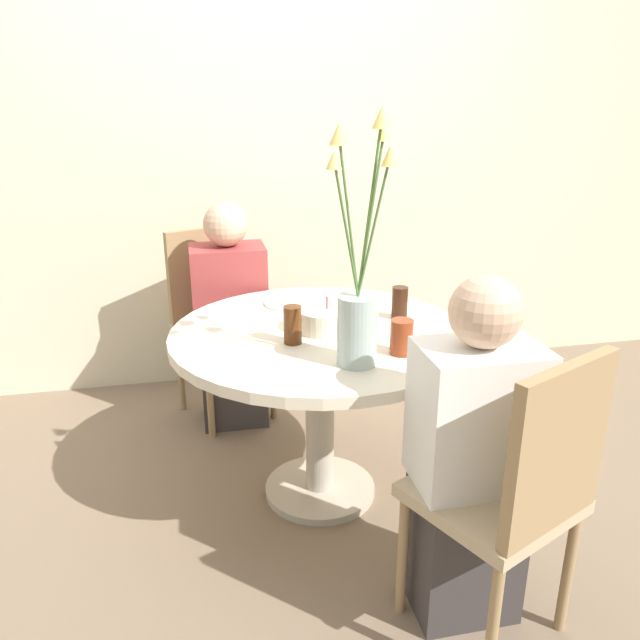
{
  "coord_description": "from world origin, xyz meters",
  "views": [
    {
      "loc": [
        -0.45,
        -2.11,
        1.52
      ],
      "look_at": [
        0.0,
        0.0,
        0.75
      ],
      "focal_mm": 35.0,
      "sensor_mm": 36.0,
      "label": 1
    }
  ],
  "objects_px": {
    "side_plate": "(289,303)",
    "drink_glass_1": "(293,325)",
    "person_guest": "(471,465)",
    "chair_right_flank": "(216,312)",
    "birthday_cake": "(327,319)",
    "chair_left_flank": "(517,487)",
    "drink_glass_0": "(400,303)",
    "flower_vase": "(359,298)",
    "person_boy": "(231,324)",
    "drink_glass_2": "(402,337)"
  },
  "relations": [
    {
      "from": "side_plate",
      "to": "drink_glass_1",
      "type": "height_order",
      "value": "drink_glass_1"
    },
    {
      "from": "side_plate",
      "to": "person_guest",
      "type": "xyz_separation_m",
      "value": [
        0.37,
        -1.0,
        -0.2
      ]
    },
    {
      "from": "chair_right_flank",
      "to": "birthday_cake",
      "type": "xyz_separation_m",
      "value": [
        0.37,
        -0.83,
        0.22
      ]
    },
    {
      "from": "chair_left_flank",
      "to": "drink_glass_1",
      "type": "height_order",
      "value": "chair_left_flank"
    },
    {
      "from": "birthday_cake",
      "to": "side_plate",
      "type": "xyz_separation_m",
      "value": [
        -0.09,
        0.33,
        -0.04
      ]
    },
    {
      "from": "chair_right_flank",
      "to": "drink_glass_0",
      "type": "xyz_separation_m",
      "value": [
        0.68,
        -0.76,
        0.24
      ]
    },
    {
      "from": "chair_left_flank",
      "to": "flower_vase",
      "type": "height_order",
      "value": "flower_vase"
    },
    {
      "from": "person_guest",
      "to": "person_boy",
      "type": "bearing_deg",
      "value": 113.65
    },
    {
      "from": "drink_glass_0",
      "to": "drink_glass_1",
      "type": "relative_size",
      "value": 0.93
    },
    {
      "from": "chair_right_flank",
      "to": "person_guest",
      "type": "xyz_separation_m",
      "value": [
        0.66,
        -1.5,
        -0.02
      ]
    },
    {
      "from": "birthday_cake",
      "to": "drink_glass_2",
      "type": "distance_m",
      "value": 0.34
    },
    {
      "from": "side_plate",
      "to": "flower_vase",
      "type": "bearing_deg",
      "value": -80.03
    },
    {
      "from": "drink_glass_2",
      "to": "person_guest",
      "type": "distance_m",
      "value": 0.48
    },
    {
      "from": "flower_vase",
      "to": "person_guest",
      "type": "xyz_separation_m",
      "value": [
        0.25,
        -0.35,
        -0.42
      ]
    },
    {
      "from": "chair_right_flank",
      "to": "drink_glass_2",
      "type": "relative_size",
      "value": 7.69
    },
    {
      "from": "drink_glass_1",
      "to": "drink_glass_2",
      "type": "relative_size",
      "value": 1.13
    },
    {
      "from": "chair_right_flank",
      "to": "birthday_cake",
      "type": "bearing_deg",
      "value": -88.53
    },
    {
      "from": "chair_right_flank",
      "to": "person_guest",
      "type": "bearing_deg",
      "value": -89.23
    },
    {
      "from": "chair_left_flank",
      "to": "flower_vase",
      "type": "relative_size",
      "value": 1.16
    },
    {
      "from": "flower_vase",
      "to": "person_guest",
      "type": "height_order",
      "value": "flower_vase"
    },
    {
      "from": "drink_glass_2",
      "to": "person_boy",
      "type": "height_order",
      "value": "person_boy"
    },
    {
      "from": "chair_left_flank",
      "to": "side_plate",
      "type": "xyz_separation_m",
      "value": [
        -0.43,
        1.15,
        0.19
      ]
    },
    {
      "from": "chair_left_flank",
      "to": "drink_glass_2",
      "type": "distance_m",
      "value": 0.61
    },
    {
      "from": "flower_vase",
      "to": "person_boy",
      "type": "relative_size",
      "value": 0.73
    },
    {
      "from": "chair_right_flank",
      "to": "side_plate",
      "type": "xyz_separation_m",
      "value": [
        0.29,
        -0.5,
        0.19
      ]
    },
    {
      "from": "chair_right_flank",
      "to": "drink_glass_0",
      "type": "relative_size",
      "value": 7.34
    },
    {
      "from": "chair_left_flank",
      "to": "drink_glass_2",
      "type": "bearing_deg",
      "value": -98.7
    },
    {
      "from": "flower_vase",
      "to": "drink_glass_2",
      "type": "bearing_deg",
      "value": 16.98
    },
    {
      "from": "drink_glass_0",
      "to": "drink_glass_2",
      "type": "xyz_separation_m",
      "value": [
        -0.11,
        -0.34,
        -0.0
      ]
    },
    {
      "from": "drink_glass_0",
      "to": "person_boy",
      "type": "distance_m",
      "value": 0.91
    },
    {
      "from": "person_boy",
      "to": "person_guest",
      "type": "xyz_separation_m",
      "value": [
        0.59,
        -1.36,
        0.0
      ]
    },
    {
      "from": "drink_glass_1",
      "to": "person_boy",
      "type": "height_order",
      "value": "person_boy"
    },
    {
      "from": "drink_glass_0",
      "to": "drink_glass_2",
      "type": "height_order",
      "value": "drink_glass_0"
    },
    {
      "from": "drink_glass_2",
      "to": "drink_glass_0",
      "type": "bearing_deg",
      "value": 72.05
    },
    {
      "from": "chair_right_flank",
      "to": "person_guest",
      "type": "height_order",
      "value": "person_guest"
    },
    {
      "from": "chair_left_flank",
      "to": "drink_glass_0",
      "type": "relative_size",
      "value": 7.34
    },
    {
      "from": "drink_glass_0",
      "to": "person_guest",
      "type": "distance_m",
      "value": 0.78
    },
    {
      "from": "drink_glass_1",
      "to": "person_guest",
      "type": "relative_size",
      "value": 0.12
    },
    {
      "from": "drink_glass_1",
      "to": "drink_glass_2",
      "type": "distance_m",
      "value": 0.38
    },
    {
      "from": "birthday_cake",
      "to": "drink_glass_1",
      "type": "xyz_separation_m",
      "value": [
        -0.15,
        -0.1,
        0.03
      ]
    },
    {
      "from": "drink_glass_1",
      "to": "person_guest",
      "type": "bearing_deg",
      "value": -53.14
    },
    {
      "from": "chair_left_flank",
      "to": "person_guest",
      "type": "xyz_separation_m",
      "value": [
        -0.07,
        0.15,
        -0.02
      ]
    },
    {
      "from": "flower_vase",
      "to": "drink_glass_1",
      "type": "xyz_separation_m",
      "value": [
        -0.17,
        0.22,
        -0.16
      ]
    },
    {
      "from": "side_plate",
      "to": "person_guest",
      "type": "height_order",
      "value": "person_guest"
    },
    {
      "from": "person_guest",
      "to": "birthday_cake",
      "type": "bearing_deg",
      "value": 112.68
    },
    {
      "from": "drink_glass_0",
      "to": "chair_left_flank",
      "type": "bearing_deg",
      "value": -87.23
    },
    {
      "from": "side_plate",
      "to": "drink_glass_0",
      "type": "relative_size",
      "value": 1.65
    },
    {
      "from": "side_plate",
      "to": "drink_glass_0",
      "type": "bearing_deg",
      "value": -33.72
    },
    {
      "from": "birthday_cake",
      "to": "person_guest",
      "type": "distance_m",
      "value": 0.77
    },
    {
      "from": "drink_glass_0",
      "to": "drink_glass_1",
      "type": "xyz_separation_m",
      "value": [
        -0.45,
        -0.17,
        0.0
      ]
    }
  ]
}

